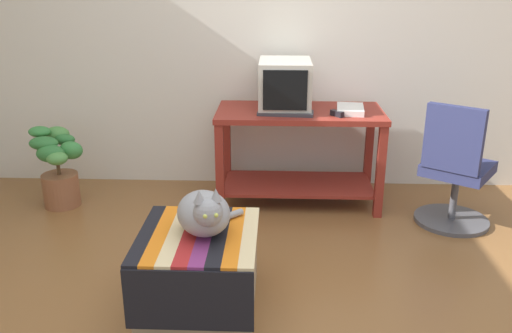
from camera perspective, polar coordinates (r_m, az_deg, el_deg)
ground_plane at (r=2.86m, az=-0.37°, el=-16.36°), size 14.00×14.00×0.00m
back_wall at (r=4.37m, az=0.90°, el=14.70°), size 8.00×0.10×2.60m
desk at (r=4.09m, az=4.60°, el=2.77°), size 1.24×0.62×0.73m
tv_monitor at (r=4.03m, az=3.09°, el=8.62°), size 0.38×0.50×0.36m
keyboard at (r=3.88m, az=3.16°, el=5.71°), size 0.41×0.19×0.02m
book at (r=4.00m, az=10.00°, el=6.02°), size 0.22×0.31×0.04m
ottoman_with_blanket at (r=2.91m, az=-6.10°, el=-10.80°), size 0.62×0.69×0.42m
cat at (r=2.76m, az=-5.50°, el=-4.92°), size 0.38×0.44×0.29m
potted_plant at (r=4.31m, az=-20.35°, el=-0.15°), size 0.43×0.43×0.61m
office_chair at (r=3.94m, az=20.41°, el=-0.75°), size 0.59×0.59×0.89m
stapler at (r=3.87m, az=8.63°, el=5.60°), size 0.10×0.11×0.04m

